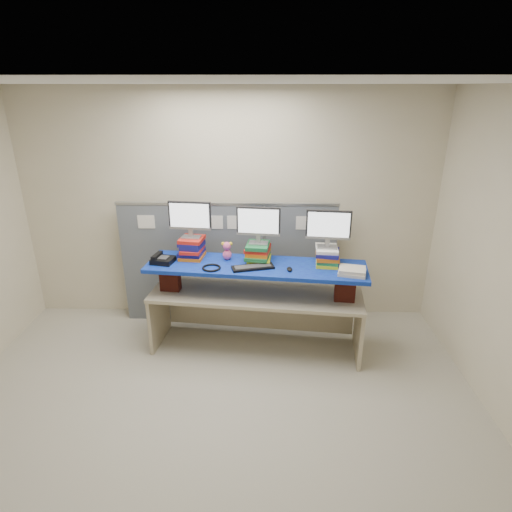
{
  "coord_description": "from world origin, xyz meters",
  "views": [
    {
      "loc": [
        0.44,
        -3.01,
        2.78
      ],
      "look_at": [
        0.35,
        1.14,
        1.12
      ],
      "focal_mm": 30.0,
      "sensor_mm": 36.0,
      "label": 1
    }
  ],
  "objects_px": {
    "blue_board": "(256,267)",
    "monitor_left": "(190,217)",
    "desk": "(256,304)",
    "desk_phone": "(162,259)",
    "monitor_right": "(328,227)",
    "monitor_center": "(258,223)",
    "keyboard": "(253,267)"
  },
  "relations": [
    {
      "from": "monitor_left",
      "to": "monitor_center",
      "type": "distance_m",
      "value": 0.73
    },
    {
      "from": "monitor_left",
      "to": "desk_phone",
      "type": "height_order",
      "value": "monitor_left"
    },
    {
      "from": "monitor_right",
      "to": "keyboard",
      "type": "xyz_separation_m",
      "value": [
        -0.77,
        -0.13,
        -0.4
      ]
    },
    {
      "from": "keyboard",
      "to": "desk_phone",
      "type": "bearing_deg",
      "value": 156.72
    },
    {
      "from": "desk",
      "to": "monitor_left",
      "type": "relative_size",
      "value": 5.08
    },
    {
      "from": "desk",
      "to": "keyboard",
      "type": "distance_m",
      "value": 0.49
    },
    {
      "from": "monitor_center",
      "to": "desk_phone",
      "type": "relative_size",
      "value": 1.79
    },
    {
      "from": "monitor_center",
      "to": "desk_phone",
      "type": "height_order",
      "value": "monitor_center"
    },
    {
      "from": "monitor_left",
      "to": "monitor_center",
      "type": "bearing_deg",
      "value": -0.0
    },
    {
      "from": "monitor_right",
      "to": "monitor_center",
      "type": "bearing_deg",
      "value": 180.0
    },
    {
      "from": "desk",
      "to": "keyboard",
      "type": "bearing_deg",
      "value": -101.22
    },
    {
      "from": "monitor_right",
      "to": "desk",
      "type": "bearing_deg",
      "value": -170.83
    },
    {
      "from": "desk_phone",
      "to": "monitor_left",
      "type": "bearing_deg",
      "value": 39.58
    },
    {
      "from": "monitor_left",
      "to": "desk_phone",
      "type": "distance_m",
      "value": 0.54
    },
    {
      "from": "blue_board",
      "to": "monitor_left",
      "type": "distance_m",
      "value": 0.88
    },
    {
      "from": "monitor_left",
      "to": "monitor_right",
      "type": "distance_m",
      "value": 1.46
    },
    {
      "from": "desk",
      "to": "desk_phone",
      "type": "height_order",
      "value": "desk_phone"
    },
    {
      "from": "blue_board",
      "to": "desk_phone",
      "type": "xyz_separation_m",
      "value": [
        -1.0,
        0.04,
        0.06
      ]
    },
    {
      "from": "desk",
      "to": "monitor_center",
      "type": "relative_size",
      "value": 5.08
    },
    {
      "from": "blue_board",
      "to": "monitor_center",
      "type": "distance_m",
      "value": 0.46
    },
    {
      "from": "monitor_left",
      "to": "desk",
      "type": "bearing_deg",
      "value": -9.28
    },
    {
      "from": "monitor_right",
      "to": "keyboard",
      "type": "distance_m",
      "value": 0.88
    },
    {
      "from": "monitor_left",
      "to": "monitor_right",
      "type": "relative_size",
      "value": 1.0
    },
    {
      "from": "blue_board",
      "to": "monitor_left",
      "type": "height_order",
      "value": "monitor_left"
    },
    {
      "from": "monitor_left",
      "to": "monitor_right",
      "type": "xyz_separation_m",
      "value": [
        1.45,
        -0.16,
        -0.04
      ]
    },
    {
      "from": "blue_board",
      "to": "monitor_left",
      "type": "bearing_deg",
      "value": 170.72
    },
    {
      "from": "desk",
      "to": "blue_board",
      "type": "bearing_deg",
      "value": 96.3
    },
    {
      "from": "monitor_center",
      "to": "monitor_right",
      "type": "relative_size",
      "value": 1.0
    },
    {
      "from": "blue_board",
      "to": "monitor_right",
      "type": "relative_size",
      "value": 5.03
    },
    {
      "from": "monitor_center",
      "to": "blue_board",
      "type": "bearing_deg",
      "value": -94.75
    },
    {
      "from": "monitor_center",
      "to": "monitor_right",
      "type": "height_order",
      "value": "monitor_center"
    },
    {
      "from": "monitor_right",
      "to": "keyboard",
      "type": "relative_size",
      "value": 1.01
    }
  ]
}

